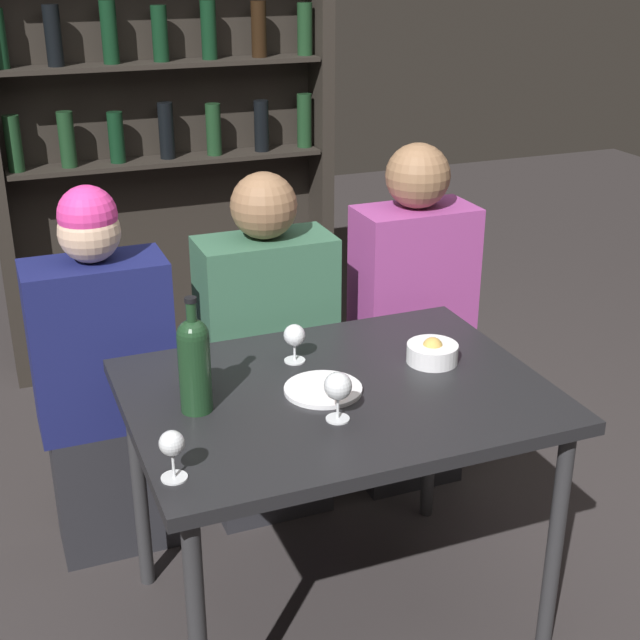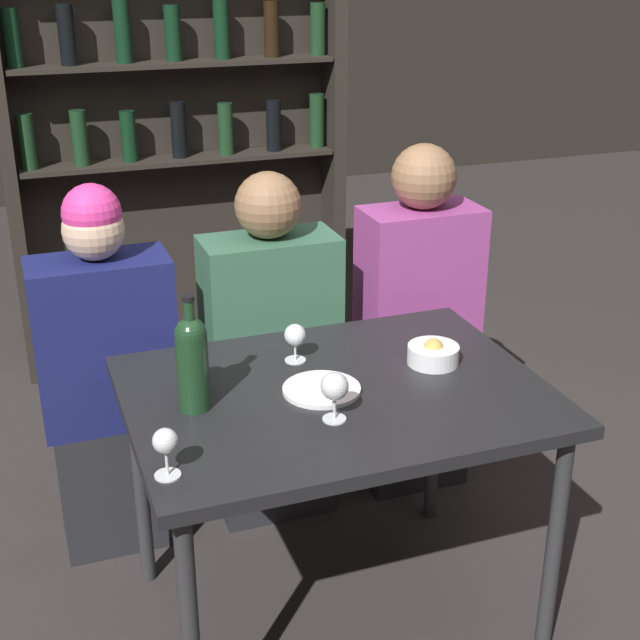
{
  "view_description": "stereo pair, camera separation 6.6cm",
  "coord_description": "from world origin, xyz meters",
  "px_view_note": "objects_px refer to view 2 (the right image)",
  "views": [
    {
      "loc": [
        -0.82,
        -1.94,
        1.84
      ],
      "look_at": [
        0.0,
        0.12,
        0.9
      ],
      "focal_mm": 50.0,
      "sensor_mm": 36.0,
      "label": 1
    },
    {
      "loc": [
        -0.76,
        -1.96,
        1.84
      ],
      "look_at": [
        0.0,
        0.12,
        0.9
      ],
      "focal_mm": 50.0,
      "sensor_mm": 36.0,
      "label": 2
    }
  ],
  "objects_px": {
    "wine_glass_0": "(192,360)",
    "food_plate_0": "(325,389)",
    "wine_bottle": "(192,359)",
    "wine_glass_1": "(335,388)",
    "snack_bowl": "(433,354)",
    "wine_glass_3": "(165,444)",
    "seated_person_left": "(109,384)",
    "seated_person_center": "(273,362)",
    "seated_person_right": "(417,332)",
    "wine_glass_2": "(295,336)"
  },
  "relations": [
    {
      "from": "wine_glass_2",
      "to": "snack_bowl",
      "type": "height_order",
      "value": "wine_glass_2"
    },
    {
      "from": "wine_glass_0",
      "to": "seated_person_center",
      "type": "bearing_deg",
      "value": 52.39
    },
    {
      "from": "snack_bowl",
      "to": "wine_bottle",
      "type": "bearing_deg",
      "value": -177.52
    },
    {
      "from": "wine_bottle",
      "to": "wine_glass_1",
      "type": "height_order",
      "value": "wine_bottle"
    },
    {
      "from": "seated_person_left",
      "to": "wine_bottle",
      "type": "bearing_deg",
      "value": -74.65
    },
    {
      "from": "food_plate_0",
      "to": "seated_person_center",
      "type": "relative_size",
      "value": 0.17
    },
    {
      "from": "wine_bottle",
      "to": "wine_glass_3",
      "type": "bearing_deg",
      "value": -113.58
    },
    {
      "from": "snack_bowl",
      "to": "wine_glass_1",
      "type": "bearing_deg",
      "value": -151.1
    },
    {
      "from": "seated_person_left",
      "to": "seated_person_right",
      "type": "height_order",
      "value": "seated_person_right"
    },
    {
      "from": "seated_person_left",
      "to": "snack_bowl",
      "type": "bearing_deg",
      "value": -32.54
    },
    {
      "from": "wine_glass_0",
      "to": "wine_glass_1",
      "type": "xyz_separation_m",
      "value": [
        0.29,
        -0.28,
        0.0
      ]
    },
    {
      "from": "wine_glass_1",
      "to": "wine_glass_3",
      "type": "bearing_deg",
      "value": -165.83
    },
    {
      "from": "food_plate_0",
      "to": "seated_person_center",
      "type": "distance_m",
      "value": 0.63
    },
    {
      "from": "wine_glass_2",
      "to": "snack_bowl",
      "type": "bearing_deg",
      "value": -22.17
    },
    {
      "from": "wine_glass_1",
      "to": "seated_person_right",
      "type": "bearing_deg",
      "value": 51.58
    },
    {
      "from": "wine_glass_3",
      "to": "seated_person_right",
      "type": "bearing_deg",
      "value": 39.75
    },
    {
      "from": "wine_glass_1",
      "to": "snack_bowl",
      "type": "height_order",
      "value": "wine_glass_1"
    },
    {
      "from": "wine_glass_1",
      "to": "seated_person_left",
      "type": "xyz_separation_m",
      "value": [
        -0.47,
        0.74,
        -0.27
      ]
    },
    {
      "from": "wine_bottle",
      "to": "seated_person_left",
      "type": "relative_size",
      "value": 0.25
    },
    {
      "from": "wine_bottle",
      "to": "wine_glass_3",
      "type": "distance_m",
      "value": 0.32
    },
    {
      "from": "wine_glass_2",
      "to": "wine_bottle",
      "type": "bearing_deg",
      "value": -151.76
    },
    {
      "from": "food_plate_0",
      "to": "seated_person_center",
      "type": "xyz_separation_m",
      "value": [
        0.04,
        0.6,
        -0.2
      ]
    },
    {
      "from": "wine_glass_0",
      "to": "seated_person_center",
      "type": "height_order",
      "value": "seated_person_center"
    },
    {
      "from": "food_plate_0",
      "to": "seated_person_left",
      "type": "height_order",
      "value": "seated_person_left"
    },
    {
      "from": "wine_glass_3",
      "to": "seated_person_left",
      "type": "height_order",
      "value": "seated_person_left"
    },
    {
      "from": "wine_glass_1",
      "to": "seated_person_center",
      "type": "distance_m",
      "value": 0.8
    },
    {
      "from": "wine_bottle",
      "to": "seated_person_center",
      "type": "height_order",
      "value": "seated_person_center"
    },
    {
      "from": "wine_glass_0",
      "to": "food_plate_0",
      "type": "distance_m",
      "value": 0.36
    },
    {
      "from": "seated_person_left",
      "to": "food_plate_0",
      "type": "bearing_deg",
      "value": -50.43
    },
    {
      "from": "wine_glass_2",
      "to": "seated_person_left",
      "type": "xyz_separation_m",
      "value": [
        -0.48,
        0.39,
        -0.25
      ]
    },
    {
      "from": "snack_bowl",
      "to": "wine_glass_2",
      "type": "bearing_deg",
      "value": 157.83
    },
    {
      "from": "wine_glass_0",
      "to": "seated_person_right",
      "type": "height_order",
      "value": "seated_person_right"
    },
    {
      "from": "food_plate_0",
      "to": "snack_bowl",
      "type": "relative_size",
      "value": 1.43
    },
    {
      "from": "wine_glass_3",
      "to": "seated_person_right",
      "type": "relative_size",
      "value": 0.09
    },
    {
      "from": "wine_glass_2",
      "to": "wine_glass_3",
      "type": "relative_size",
      "value": 0.94
    },
    {
      "from": "wine_glass_1",
      "to": "snack_bowl",
      "type": "xyz_separation_m",
      "value": [
        0.38,
        0.21,
        -0.06
      ]
    },
    {
      "from": "wine_glass_1",
      "to": "food_plate_0",
      "type": "bearing_deg",
      "value": 79.01
    },
    {
      "from": "seated_person_center",
      "to": "seated_person_left",
      "type": "bearing_deg",
      "value": 180.0
    },
    {
      "from": "wine_glass_3",
      "to": "wine_bottle",
      "type": "bearing_deg",
      "value": 66.42
    },
    {
      "from": "seated_person_center",
      "to": "snack_bowl",
      "type": "bearing_deg",
      "value": -60.03
    },
    {
      "from": "snack_bowl",
      "to": "seated_person_left",
      "type": "relative_size",
      "value": 0.12
    },
    {
      "from": "wine_bottle",
      "to": "seated_person_right",
      "type": "bearing_deg",
      "value": 32.15
    },
    {
      "from": "seated_person_center",
      "to": "seated_person_right",
      "type": "relative_size",
      "value": 0.96
    },
    {
      "from": "wine_glass_1",
      "to": "seated_person_right",
      "type": "distance_m",
      "value": 0.98
    },
    {
      "from": "seated_person_center",
      "to": "wine_glass_0",
      "type": "bearing_deg",
      "value": -127.61
    },
    {
      "from": "snack_bowl",
      "to": "seated_person_right",
      "type": "bearing_deg",
      "value": 68.14
    },
    {
      "from": "wine_glass_2",
      "to": "seated_person_right",
      "type": "distance_m",
      "value": 0.73
    },
    {
      "from": "wine_glass_1",
      "to": "seated_person_center",
      "type": "bearing_deg",
      "value": 85.02
    },
    {
      "from": "wine_glass_2",
      "to": "wine_glass_0",
      "type": "bearing_deg",
      "value": -166.99
    },
    {
      "from": "wine_glass_2",
      "to": "snack_bowl",
      "type": "relative_size",
      "value": 0.77
    }
  ]
}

